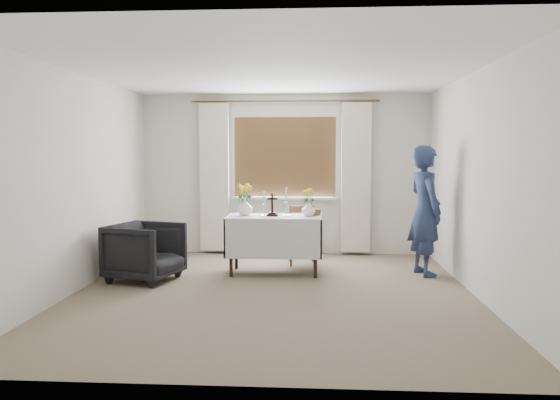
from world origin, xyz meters
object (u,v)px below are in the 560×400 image
at_px(flower_vase_left, 245,207).
at_px(flower_vase_right, 308,209).
at_px(wooden_cross, 272,204).
at_px(person, 425,211).
at_px(altar_table, 274,245).
at_px(armchair, 145,252).
at_px(wooden_chair, 302,235).

bearing_deg(flower_vase_left, flower_vase_right, -3.72).
distance_m(wooden_cross, flower_vase_left, 0.38).
bearing_deg(person, wooden_cross, 75.72).
height_order(wooden_cross, flower_vase_right, wooden_cross).
bearing_deg(altar_table, armchair, -162.23).
bearing_deg(flower_vase_left, wooden_chair, 36.29).
bearing_deg(altar_table, person, 1.03).
height_order(flower_vase_left, flower_vase_right, flower_vase_left).
xyz_separation_m(armchair, flower_vase_right, (2.02, 0.51, 0.49)).
relative_size(wooden_cross, flower_vase_right, 1.66).
xyz_separation_m(armchair, person, (3.53, 0.54, 0.48)).
height_order(altar_table, flower_vase_right, flower_vase_right).
xyz_separation_m(wooden_chair, flower_vase_right, (0.09, -0.61, 0.44)).
height_order(altar_table, wooden_cross, wooden_cross).
xyz_separation_m(wooden_chair, wooden_cross, (-0.38, -0.63, 0.50)).
relative_size(wooden_cross, flower_vase_left, 1.40).
height_order(wooden_cross, flower_vase_left, wooden_cross).
distance_m(wooden_chair, armchair, 2.23).
height_order(armchair, flower_vase_right, flower_vase_right).
bearing_deg(flower_vase_left, wooden_cross, -12.50).
distance_m(person, wooden_cross, 1.98).
relative_size(altar_table, flower_vase_right, 6.75).
distance_m(wooden_chair, person, 1.75).
bearing_deg(wooden_chair, flower_vase_left, -147.82).
bearing_deg(wooden_chair, flower_vase_right, -85.50).
height_order(altar_table, flower_vase_left, flower_vase_left).
bearing_deg(altar_table, flower_vase_left, 170.85).
xyz_separation_m(wooden_chair, armchair, (-1.93, -1.12, -0.05)).
relative_size(altar_table, wooden_cross, 4.07).
xyz_separation_m(altar_table, armchair, (-1.57, -0.50, -0.02)).
xyz_separation_m(flower_vase_left, flower_vase_right, (0.84, -0.05, -0.02)).
distance_m(armchair, wooden_cross, 1.72).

